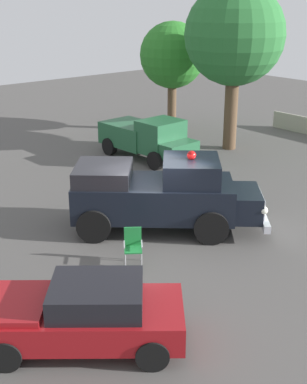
% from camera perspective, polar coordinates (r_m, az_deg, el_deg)
% --- Properties ---
extents(ground_plane, '(60.00, 60.00, 0.00)m').
position_cam_1_polar(ground_plane, '(16.53, 0.22, -4.60)').
color(ground_plane, '#514F4C').
extents(vintage_fire_truck, '(5.59, 5.87, 2.59)m').
position_cam_1_polar(vintage_fire_truck, '(16.47, 0.81, -0.17)').
color(vintage_fire_truck, black).
rests_on(vintage_fire_truck, ground).
extents(classic_hot_rod, '(4.20, 4.54, 1.46)m').
position_cam_1_polar(classic_hot_rod, '(11.48, -7.79, -12.83)').
color(classic_hot_rod, black).
rests_on(classic_hot_rod, ground).
extents(parked_pickup, '(4.89, 2.25, 1.90)m').
position_cam_1_polar(parked_pickup, '(23.90, -0.70, 5.92)').
color(parked_pickup, black).
rests_on(parked_pickup, ground).
extents(lawn_chair_by_car, '(0.69, 0.69, 1.02)m').
position_cam_1_polar(lawn_chair_by_car, '(14.65, -2.22, -5.52)').
color(lawn_chair_by_car, '#B7BABF').
rests_on(lawn_chair_by_car, ground).
extents(oak_tree_left, '(3.45, 3.45, 5.74)m').
position_cam_1_polar(oak_tree_left, '(28.68, 2.05, 14.43)').
color(oak_tree_left, brown).
rests_on(oak_tree_left, ground).
extents(oak_tree_distant, '(4.56, 4.56, 7.59)m').
position_cam_1_polar(oak_tree_distant, '(25.11, 8.73, 16.28)').
color(oak_tree_distant, brown).
rests_on(oak_tree_distant, ground).
extents(traffic_cone, '(0.40, 0.40, 0.64)m').
position_cam_1_polar(traffic_cone, '(19.62, 1.44, 0.52)').
color(traffic_cone, orange).
rests_on(traffic_cone, ground).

